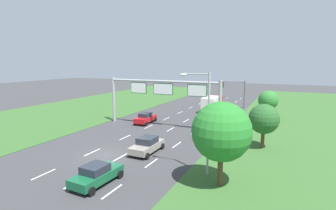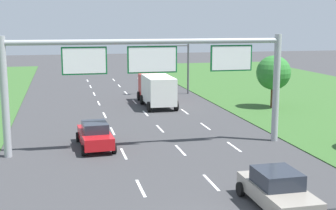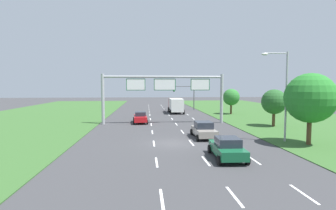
{
  "view_description": "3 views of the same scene",
  "coord_description": "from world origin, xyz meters",
  "px_view_note": "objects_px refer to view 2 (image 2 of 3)",
  "views": [
    {
      "loc": [
        16.4,
        -20.36,
        9.28
      ],
      "look_at": [
        2.24,
        10.12,
        3.76
      ],
      "focal_mm": 28.0,
      "sensor_mm": 36.0,
      "label": 1
    },
    {
      "loc": [
        -5.25,
        -14.85,
        7.78
      ],
      "look_at": [
        1.21,
        13.06,
        2.66
      ],
      "focal_mm": 50.0,
      "sensor_mm": 36.0,
      "label": 2
    },
    {
      "loc": [
        -2.47,
        -23.93,
        5.3
      ],
      "look_at": [
        0.55,
        11.66,
        2.72
      ],
      "focal_mm": 28.0,
      "sensor_mm": 36.0,
      "label": 3
    }
  ],
  "objects_px": {
    "car_near_red": "(277,190)",
    "roadside_tree_far": "(273,73)",
    "car_lead_silver": "(95,135)",
    "box_truck": "(156,89)",
    "sign_gantry": "(152,69)",
    "traffic_light_mast": "(171,59)"
  },
  "relations": [
    {
      "from": "car_lead_silver",
      "to": "roadside_tree_far",
      "type": "distance_m",
      "value": 19.72
    },
    {
      "from": "car_lead_silver",
      "to": "box_truck",
      "type": "relative_size",
      "value": 0.62
    },
    {
      "from": "car_near_red",
      "to": "traffic_light_mast",
      "type": "bearing_deg",
      "value": 84.55
    },
    {
      "from": "car_near_red",
      "to": "roadside_tree_far",
      "type": "xyz_separation_m",
      "value": [
        10.04,
        21.55,
        2.41
      ]
    },
    {
      "from": "car_near_red",
      "to": "car_lead_silver",
      "type": "distance_m",
      "value": 13.32
    },
    {
      "from": "box_truck",
      "to": "sign_gantry",
      "type": "bearing_deg",
      "value": -102.26
    },
    {
      "from": "box_truck",
      "to": "traffic_light_mast",
      "type": "bearing_deg",
      "value": 65.79
    },
    {
      "from": "car_near_red",
      "to": "sign_gantry",
      "type": "distance_m",
      "value": 11.78
    },
    {
      "from": "box_truck",
      "to": "traffic_light_mast",
      "type": "xyz_separation_m",
      "value": [
        2.91,
        6.38,
        2.27
      ]
    },
    {
      "from": "sign_gantry",
      "to": "roadside_tree_far",
      "type": "distance_m",
      "value": 17.38
    },
    {
      "from": "car_near_red",
      "to": "roadside_tree_far",
      "type": "relative_size",
      "value": 0.93
    },
    {
      "from": "car_lead_silver",
      "to": "box_truck",
      "type": "bearing_deg",
      "value": 60.76
    },
    {
      "from": "box_truck",
      "to": "roadside_tree_far",
      "type": "xyz_separation_m",
      "value": [
        10.07,
        -3.59,
        1.63
      ]
    },
    {
      "from": "sign_gantry",
      "to": "traffic_light_mast",
      "type": "relative_size",
      "value": 3.08
    },
    {
      "from": "car_lead_silver",
      "to": "roadside_tree_far",
      "type": "bearing_deg",
      "value": 27.92
    },
    {
      "from": "box_truck",
      "to": "car_lead_silver",
      "type": "bearing_deg",
      "value": -115.85
    },
    {
      "from": "car_lead_silver",
      "to": "traffic_light_mast",
      "type": "bearing_deg",
      "value": 61.28
    },
    {
      "from": "car_lead_silver",
      "to": "roadside_tree_far",
      "type": "relative_size",
      "value": 0.95
    },
    {
      "from": "car_lead_silver",
      "to": "box_truck",
      "type": "distance_m",
      "value": 15.24
    },
    {
      "from": "traffic_light_mast",
      "to": "roadside_tree_far",
      "type": "distance_m",
      "value": 12.28
    },
    {
      "from": "box_truck",
      "to": "sign_gantry",
      "type": "xyz_separation_m",
      "value": [
        -3.26,
        -14.6,
        3.34
      ]
    },
    {
      "from": "box_truck",
      "to": "traffic_light_mast",
      "type": "height_order",
      "value": "traffic_light_mast"
    }
  ]
}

